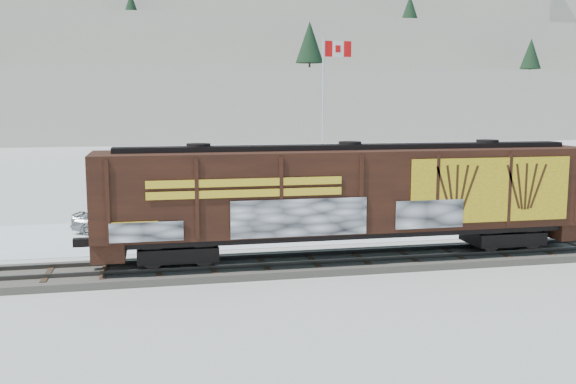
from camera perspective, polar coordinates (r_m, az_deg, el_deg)
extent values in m
plane|color=white|center=(25.88, 2.12, -6.61)|extent=(500.00, 500.00, 0.00)
cube|color=#59544C|center=(25.84, 2.12, -6.31)|extent=(50.00, 3.40, 0.28)
cube|color=#33302D|center=(25.11, 2.52, -6.23)|extent=(50.00, 0.10, 0.15)
cube|color=#33302D|center=(26.47, 1.74, -5.49)|extent=(50.00, 0.10, 0.15)
cube|color=white|center=(33.02, -1.04, -3.39)|extent=(40.00, 8.00, 0.03)
cube|color=white|center=(119.45, -9.07, 7.61)|extent=(360.00, 40.00, 12.00)
cube|color=white|center=(149.52, -9.72, 9.95)|extent=(360.00, 40.00, 24.00)
cube|color=white|center=(184.72, -10.20, 11.24)|extent=(360.00, 50.00, 35.00)
cone|color=black|center=(118.19, 1.94, 13.19)|extent=(5.04, 5.04, 7.38)
cone|color=black|center=(142.69, 20.78, 11.43)|extent=(4.20, 4.20, 6.15)
cone|color=black|center=(153.87, -13.78, 15.81)|extent=(3.92, 3.92, 5.74)
cone|color=black|center=(161.92, 10.78, 15.70)|extent=(4.48, 4.48, 6.56)
cube|color=black|center=(24.95, -9.79, -5.20)|extent=(3.00, 2.00, 0.90)
cube|color=black|center=(28.82, 18.50, -3.72)|extent=(3.00, 2.00, 0.90)
cylinder|color=black|center=(24.18, -11.98, -5.68)|extent=(0.90, 0.12, 0.90)
cube|color=black|center=(25.97, 5.42, -3.41)|extent=(19.84, 2.40, 0.25)
cube|color=#32170D|center=(25.69, 5.47, 0.30)|extent=(19.84, 3.00, 3.14)
cube|color=black|center=(25.52, 5.52, 4.02)|extent=(18.25, 0.90, 0.20)
cube|color=yellow|center=(26.42, 17.64, 0.17)|extent=(6.74, 0.03, 2.54)
cube|color=gold|center=(23.19, -3.71, 0.36)|extent=(7.14, 0.02, 0.70)
cube|color=white|center=(23.72, 1.06, -2.31)|extent=(5.16, 0.03, 1.40)
cylinder|color=silver|center=(42.20, 3.07, -0.79)|extent=(0.90, 0.90, 0.20)
cylinder|color=silver|center=(41.73, 3.13, 6.29)|extent=(0.14, 0.14, 10.61)
cube|color=red|center=(41.94, 3.65, 12.59)|extent=(0.50, 0.07, 1.00)
cube|color=white|center=(42.10, 4.46, 12.57)|extent=(0.70, 0.09, 1.00)
cube|color=red|center=(42.29, 5.32, 12.54)|extent=(0.50, 0.07, 1.00)
imported|color=#A2A4A9|center=(33.14, -15.16, -2.36)|extent=(4.44, 2.89, 1.41)
imported|color=white|center=(35.25, 7.92, -1.60)|extent=(4.31, 2.52, 1.34)
imported|color=black|center=(32.94, 3.99, -2.27)|extent=(4.76, 3.06, 1.28)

